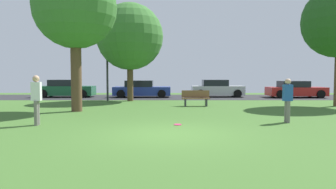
% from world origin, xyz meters
% --- Properties ---
extents(ground_plane, '(44.00, 44.00, 0.00)m').
position_xyz_m(ground_plane, '(0.00, 0.00, 0.00)').
color(ground_plane, '#3D6628').
extents(road_strip, '(44.00, 6.40, 0.01)m').
position_xyz_m(road_strip, '(0.00, 16.00, 0.00)').
color(road_strip, '#28282B').
rests_on(road_strip, ground_plane).
extents(oak_tree_center, '(4.56, 4.56, 6.70)m').
position_xyz_m(oak_tree_center, '(-2.61, 12.21, 4.40)').
color(oak_tree_center, brown).
rests_on(oak_tree_center, ground_plane).
extents(oak_tree_right, '(4.04, 4.04, 7.10)m').
position_xyz_m(oak_tree_right, '(-4.49, 5.98, 5.04)').
color(oak_tree_right, brown).
rests_on(oak_tree_right, ground_plane).
extents(person_thrower, '(0.33, 0.30, 1.77)m').
position_xyz_m(person_thrower, '(-4.65, 1.68, 0.99)').
color(person_thrower, slate).
rests_on(person_thrower, ground_plane).
extents(person_catcher, '(0.33, 0.30, 1.65)m').
position_xyz_m(person_catcher, '(4.47, 2.31, 0.91)').
color(person_catcher, slate).
rests_on(person_catcher, ground_plane).
extents(frisbee_disc, '(0.27, 0.27, 0.03)m').
position_xyz_m(frisbee_disc, '(0.34, 1.75, 0.01)').
color(frisbee_disc, '#EA2D6B').
rests_on(frisbee_disc, ground_plane).
extents(parked_car_green, '(4.46, 1.95, 1.42)m').
position_xyz_m(parked_car_green, '(-8.33, 16.07, 0.65)').
color(parked_car_green, '#195633').
rests_on(parked_car_green, ground_plane).
extents(parked_car_blue, '(4.59, 1.99, 1.36)m').
position_xyz_m(parked_car_blue, '(-2.15, 16.00, 0.63)').
color(parked_car_blue, '#233893').
rests_on(parked_car_blue, ground_plane).
extents(parked_car_silver, '(4.20, 1.92, 1.41)m').
position_xyz_m(parked_car_silver, '(4.03, 16.34, 0.65)').
color(parked_car_silver, '#B7B7BC').
rests_on(parked_car_silver, ground_plane).
extents(parked_car_red, '(4.45, 2.08, 1.32)m').
position_xyz_m(parked_car_red, '(10.21, 15.65, 0.61)').
color(parked_car_red, '#B21E1E').
rests_on(parked_car_red, ground_plane).
extents(park_bench, '(1.60, 0.45, 0.90)m').
position_xyz_m(park_bench, '(1.59, 8.57, 0.46)').
color(park_bench, brown).
rests_on(park_bench, ground_plane).
extents(street_lamp_post, '(0.14, 0.14, 4.50)m').
position_xyz_m(street_lamp_post, '(-4.18, 12.20, 2.25)').
color(street_lamp_post, '#2D2D33').
rests_on(street_lamp_post, ground_plane).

